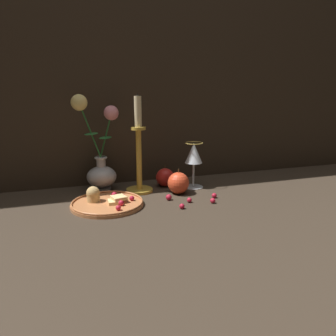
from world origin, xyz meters
TOP-DOWN VIEW (x-y plane):
  - ground_plane at (0.00, 0.00)m, footprint 2.40×2.40m
  - wall_back at (0.00, 0.24)m, footprint 2.40×0.04m
  - vase at (-0.15, 0.15)m, footprint 0.16×0.11m
  - plate_with_pastries at (-0.16, -0.02)m, footprint 0.23×0.23m
  - wine_glass at (0.18, 0.08)m, footprint 0.07×0.07m
  - candlestick at (-0.02, 0.09)m, footprint 0.09×0.09m
  - apple_beside_vase at (0.08, 0.12)m, footprint 0.07×0.07m
  - apple_near_glass at (0.10, 0.02)m, footprint 0.08×0.08m
  - berry_near_plate at (0.06, -0.13)m, footprint 0.02×0.02m
  - berry_front_center at (0.17, -0.11)m, footprint 0.02×0.02m
  - berry_by_glass_stem at (0.10, -0.08)m, footprint 0.02×0.02m
  - berry_under_candlestick at (0.05, -0.04)m, footprint 0.02×0.02m
  - berry_far_right at (0.20, -0.06)m, footprint 0.02×0.02m

SIDE VIEW (x-z plane):
  - ground_plane at x=0.00m, z-range 0.00..0.00m
  - berry_by_glass_stem at x=0.10m, z-range 0.00..0.02m
  - berry_near_plate at x=0.06m, z-range 0.00..0.02m
  - berry_far_right at x=0.20m, z-range 0.00..0.02m
  - berry_front_center at x=0.17m, z-range 0.00..0.02m
  - berry_under_candlestick at x=0.05m, z-range 0.00..0.02m
  - plate_with_pastries at x=-0.16m, z-range -0.02..0.04m
  - apple_beside_vase at x=0.08m, z-range -0.01..0.07m
  - apple_near_glass at x=0.10m, z-range -0.01..0.08m
  - vase at x=-0.15m, z-range -0.06..0.28m
  - wine_glass at x=0.18m, z-range 0.04..0.21m
  - candlestick at x=-0.02m, z-range -0.04..0.30m
  - wall_back at x=0.00m, z-range 0.00..1.20m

